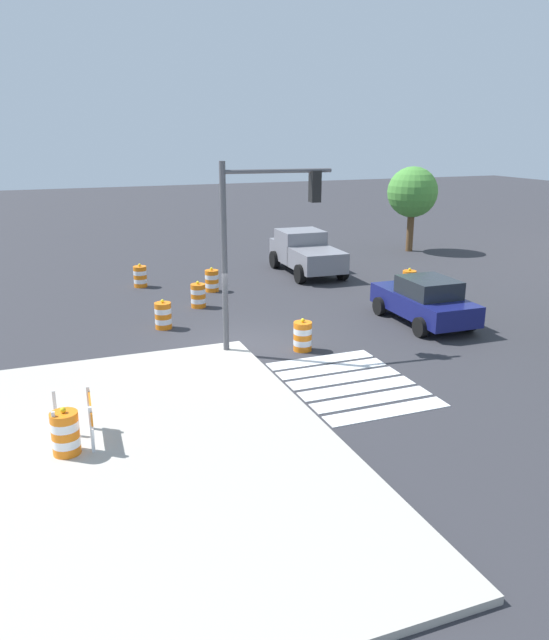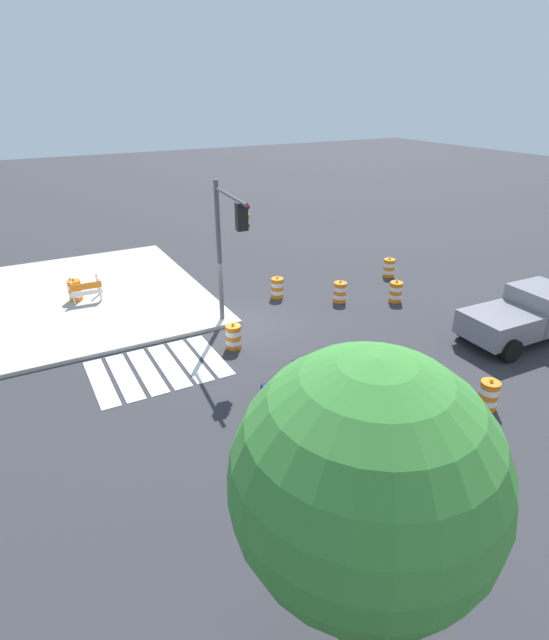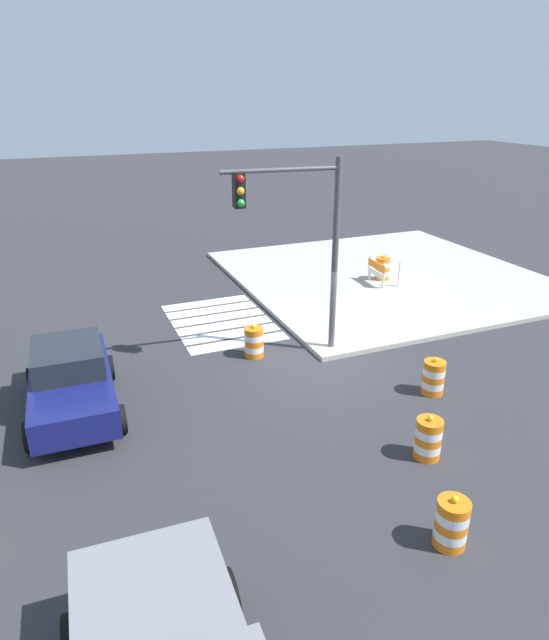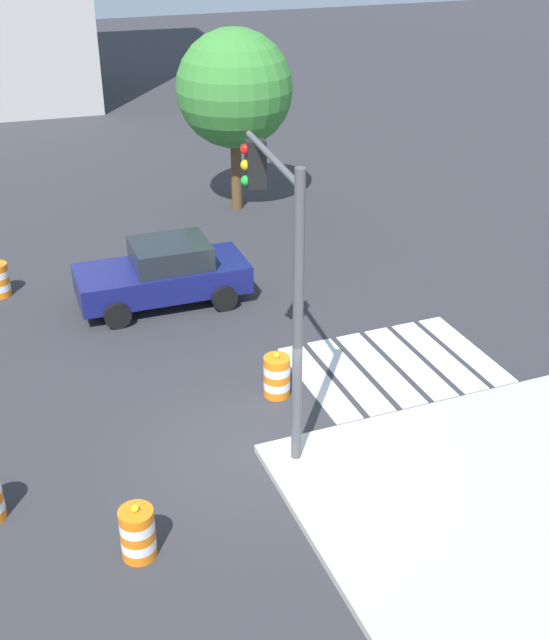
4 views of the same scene
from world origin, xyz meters
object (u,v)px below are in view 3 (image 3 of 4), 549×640
at_px(traffic_barrel_near_corner, 451,523).
at_px(traffic_barrel_on_sidewalk, 382,269).
at_px(traffic_barrel_lane_center, 433,377).
at_px(traffic_light_pole, 297,225).
at_px(sports_car, 71,380).
at_px(traffic_barrel_median_near, 428,439).
at_px(construction_barricade, 380,270).
at_px(traffic_barrel_median_far, 254,342).

xyz_separation_m(traffic_barrel_near_corner, traffic_barrel_on_sidewalk, (12.46, -6.58, 0.15)).
height_order(traffic_barrel_lane_center, traffic_light_pole, traffic_light_pole).
relative_size(sports_car, traffic_barrel_median_near, 4.26).
bearing_deg(traffic_barrel_lane_center, traffic_barrel_near_corner, 146.00).
bearing_deg(traffic_light_pole, traffic_barrel_lane_center, -144.50).
bearing_deg(traffic_barrel_near_corner, traffic_light_pole, -4.22).
distance_m(traffic_barrel_median_near, traffic_barrel_lane_center, 2.81).
distance_m(traffic_barrel_on_sidewalk, traffic_light_pole, 8.36).
bearing_deg(traffic_barrel_lane_center, sports_car, 72.70).
bearing_deg(traffic_barrel_near_corner, traffic_barrel_lane_center, -34.00).
relative_size(traffic_barrel_median_near, construction_barricade, 0.78).
bearing_deg(traffic_barrel_on_sidewalk, traffic_barrel_median_far, 121.36).
relative_size(construction_barricade, traffic_light_pole, 0.24).
relative_size(traffic_barrel_median_near, traffic_barrel_median_far, 1.00).
xyz_separation_m(sports_car, traffic_barrel_on_sidewalk, (5.43, -12.23, -0.21)).
bearing_deg(traffic_light_pole, construction_barricade, -52.18).
xyz_separation_m(traffic_barrel_near_corner, traffic_barrel_lane_center, (4.36, -2.94, 0.00)).
relative_size(sports_car, traffic_barrel_median_far, 4.26).
distance_m(sports_car, traffic_barrel_near_corner, 9.02).
relative_size(sports_car, traffic_barrel_lane_center, 4.26).
xyz_separation_m(traffic_barrel_median_near, traffic_barrel_lane_center, (2.17, -1.78, 0.00)).
xyz_separation_m(traffic_barrel_median_near, traffic_barrel_on_sidewalk, (10.28, -5.43, 0.15)).
distance_m(traffic_barrel_lane_center, traffic_barrel_on_sidewalk, 8.88).
relative_size(traffic_barrel_lane_center, traffic_light_pole, 0.19).
relative_size(traffic_barrel_median_far, traffic_barrel_on_sidewalk, 1.00).
bearing_deg(traffic_barrel_median_near, construction_barricade, -27.05).
height_order(traffic_barrel_median_far, construction_barricade, construction_barricade).
distance_m(traffic_barrel_median_far, construction_barricade, 7.82).
relative_size(traffic_barrel_lane_center, construction_barricade, 0.78).
xyz_separation_m(traffic_barrel_median_far, traffic_barrel_on_sidewalk, (4.36, -7.15, 0.15)).
relative_size(traffic_barrel_near_corner, traffic_light_pole, 0.19).
relative_size(traffic_barrel_near_corner, construction_barricade, 0.78).
distance_m(traffic_barrel_median_far, traffic_barrel_on_sidewalk, 8.37).
bearing_deg(traffic_barrel_near_corner, traffic_barrel_on_sidewalk, -27.83).
bearing_deg(traffic_light_pole, sports_car, 95.98).
bearing_deg(traffic_barrel_median_near, sports_car, 54.53).
bearing_deg(construction_barricade, traffic_barrel_lane_center, 157.09).
height_order(traffic_barrel_lane_center, construction_barricade, construction_barricade).
xyz_separation_m(traffic_barrel_median_far, traffic_light_pole, (-0.42, -1.13, 3.46)).
bearing_deg(traffic_barrel_median_near, traffic_barrel_near_corner, 152.15).
xyz_separation_m(sports_car, traffic_barrel_lane_center, (-2.67, -8.59, -0.36)).
relative_size(traffic_barrel_lane_center, traffic_barrel_on_sidewalk, 1.00).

